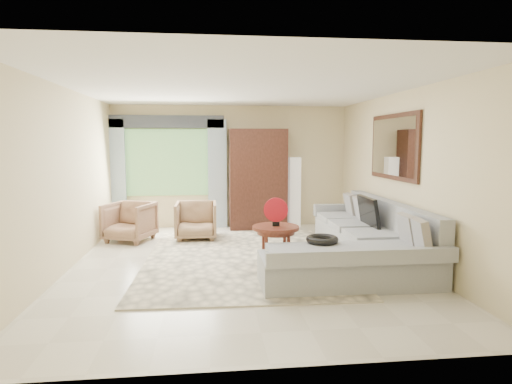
{
  "coord_description": "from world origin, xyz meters",
  "views": [
    {
      "loc": [
        -0.48,
        -6.24,
        1.82
      ],
      "look_at": [
        0.25,
        0.35,
        1.05
      ],
      "focal_mm": 30.0,
      "sensor_mm": 36.0,
      "label": 1
    }
  ],
  "objects": [
    {
      "name": "ground",
      "position": [
        0.0,
        0.0,
        0.0
      ],
      "size": [
        6.0,
        6.0,
        0.0
      ],
      "primitive_type": "plane",
      "color": "silver",
      "rests_on": "ground"
    },
    {
      "name": "curtain_right",
      "position": [
        -0.3,
        2.88,
        1.15
      ],
      "size": [
        0.4,
        0.08,
        2.3
      ],
      "primitive_type": "cube",
      "color": "#9EB7CC",
      "rests_on": "ground"
    },
    {
      "name": "floor_lamp",
      "position": [
        1.35,
        2.78,
        0.75
      ],
      "size": [
        0.24,
        0.24,
        1.5
      ],
      "primitive_type": "cube",
      "color": "silver",
      "rests_on": "ground"
    },
    {
      "name": "armchair_left",
      "position": [
        -1.95,
        1.76,
        0.36
      ],
      "size": [
        1.0,
        1.02,
        0.72
      ],
      "primitive_type": "imported",
      "rotation": [
        0.0,
        0.0,
        -0.36
      ],
      "color": "#8D6C4D",
      "rests_on": "ground"
    },
    {
      "name": "garden_hose",
      "position": [
        1.0,
        -0.83,
        0.55
      ],
      "size": [
        0.43,
        0.43,
        0.09
      ],
      "primitive_type": "torus",
      "color": "black",
      "rests_on": "sectional_sofa"
    },
    {
      "name": "armchair_right",
      "position": [
        -0.73,
        1.78,
        0.36
      ],
      "size": [
        0.77,
        0.79,
        0.71
      ],
      "primitive_type": "imported",
      "rotation": [
        0.0,
        0.0,
        -0.01
      ],
      "color": "#916D4F",
      "rests_on": "ground"
    },
    {
      "name": "area_rug",
      "position": [
        0.04,
        0.31,
        0.01
      ],
      "size": [
        3.11,
        4.08,
        0.02
      ],
      "primitive_type": "cube",
      "rotation": [
        0.0,
        0.0,
        -0.03
      ],
      "color": "#F5E5C2",
      "rests_on": "ground"
    },
    {
      "name": "sectional_sofa",
      "position": [
        1.78,
        -0.18,
        0.28
      ],
      "size": [
        2.3,
        3.46,
        0.9
      ],
      "color": "#A2A5AA",
      "rests_on": "ground"
    },
    {
      "name": "window",
      "position": [
        -1.35,
        2.97,
        1.4
      ],
      "size": [
        1.8,
        0.04,
        1.4
      ],
      "primitive_type": "cube",
      "color": "#669E59",
      "rests_on": "wall_back"
    },
    {
      "name": "red_disc",
      "position": [
        0.44,
        -0.43,
        0.89
      ],
      "size": [
        0.34,
        0.09,
        0.34
      ],
      "primitive_type": "cylinder",
      "rotation": [
        1.57,
        0.0,
        -0.19
      ],
      "color": "#AC111D",
      "rests_on": "coffee_table"
    },
    {
      "name": "potted_plant",
      "position": [
        -2.21,
        2.72,
        0.24
      ],
      "size": [
        0.53,
        0.49,
        0.48
      ],
      "primitive_type": "imported",
      "rotation": [
        0.0,
        0.0,
        0.33
      ],
      "color": "#999999",
      "rests_on": "ground"
    },
    {
      "name": "coffee_table",
      "position": [
        0.44,
        -0.43,
        0.35
      ],
      "size": [
        0.66,
        0.66,
        0.66
      ],
      "rotation": [
        0.0,
        0.0,
        0.09
      ],
      "color": "#451E12",
      "rests_on": "ground"
    },
    {
      "name": "valance",
      "position": [
        -1.35,
        2.9,
        2.25
      ],
      "size": [
        2.4,
        0.12,
        0.26
      ],
      "primitive_type": "cube",
      "color": "#1E232D",
      "rests_on": "wall_back"
    },
    {
      "name": "armoire",
      "position": [
        0.55,
        2.72,
        1.05
      ],
      "size": [
        1.2,
        0.55,
        2.1
      ],
      "primitive_type": "cube",
      "color": "black",
      "rests_on": "ground"
    },
    {
      "name": "tv_screen",
      "position": [
        2.05,
        0.27,
        0.72
      ],
      "size": [
        0.14,
        0.74,
        0.48
      ],
      "primitive_type": "cube",
      "rotation": [
        0.0,
        -0.17,
        0.0
      ],
      "color": "black",
      "rests_on": "sectional_sofa"
    },
    {
      "name": "curtain_left",
      "position": [
        -2.4,
        2.88,
        1.15
      ],
      "size": [
        0.4,
        0.08,
        2.3
      ],
      "primitive_type": "cube",
      "color": "#9EB7CC",
      "rests_on": "ground"
    },
    {
      "name": "wall_mirror",
      "position": [
        2.46,
        0.35,
        1.75
      ],
      "size": [
        0.05,
        1.7,
        1.05
      ],
      "color": "black",
      "rests_on": "wall_right"
    }
  ]
}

